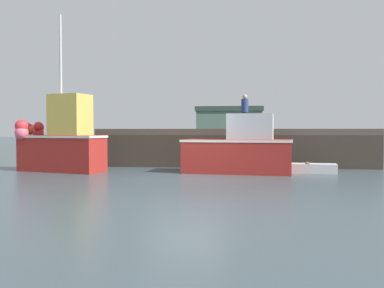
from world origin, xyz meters
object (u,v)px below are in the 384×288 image
Objects in this scene: fishing_boat_near_left at (61,141)px; rowboat at (308,168)px; fishing_boat_near_right at (239,150)px; dockworker at (245,112)px.

rowboat is at bearing 3.38° from fishing_boat_near_left.
rowboat is at bearing 7.22° from fishing_boat_near_right.
dockworker is at bearing 87.05° from fishing_boat_near_right.
fishing_boat_near_right is 1.97× the size of rowboat.
rowboat is 5.77m from dockworker.
fishing_boat_near_left is 8.76m from dockworker.
fishing_boat_near_left is 9.03m from rowboat.
fishing_boat_near_right is at bearing -92.95° from dockworker.
fishing_boat_near_left reaches higher than rowboat.
rowboat is (2.44, 0.31, -0.65)m from fishing_boat_near_right.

